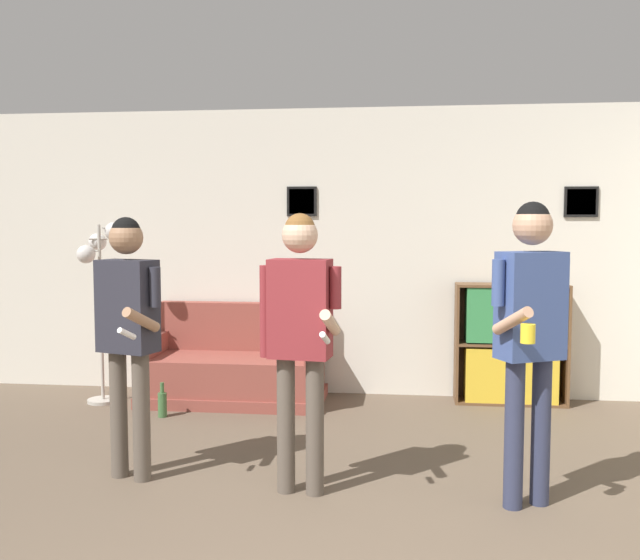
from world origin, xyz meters
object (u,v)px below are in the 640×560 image
Objects in this scene: couch at (235,369)px; bookshelf at (511,344)px; person_player_foreground_center at (300,323)px; bottle_on_floor at (162,404)px; person_player_foreground_left at (128,320)px; floor_lamp at (100,271)px; person_watcher_holding_cup at (531,320)px.

couch is 2.52m from bookshelf.
couch is at bearing 113.16° from person_player_foreground_center.
bookshelf is at bearing 15.52° from bottle_on_floor.
person_player_foreground_center reaches higher than couch.
person_player_foreground_left is at bearing -78.60° from bottle_on_floor.
floor_lamp is at bearing 137.26° from person_player_foreground_center.
floor_lamp is at bearing 149.66° from bottle_on_floor.
floor_lamp is 3.97m from person_watcher_holding_cup.
person_watcher_holding_cup reaches higher than person_player_foreground_center.
bookshelf is at bearing 56.32° from person_player_foreground_center.
floor_lamp is 2.09m from person_player_foreground_left.
person_watcher_holding_cup is at bearing -30.06° from floor_lamp.
person_player_foreground_left reaches higher than bottle_on_floor.
person_player_foreground_left is at bearing -61.55° from floor_lamp.
person_player_foreground_center is at bearing -66.84° from couch.
bottle_on_floor is (0.71, -0.41, -1.09)m from floor_lamp.
person_watcher_holding_cup is at bearing -1.78° from person_player_foreground_center.
person_watcher_holding_cup reaches higher than floor_lamp.
person_player_foreground_center reaches higher than person_player_foreground_left.
person_player_foreground_center is at bearing -5.98° from person_player_foreground_left.
person_watcher_holding_cup is at bearing -3.71° from person_player_foreground_left.
bottle_on_floor is at bearing 132.42° from person_player_foreground_center.
person_player_foreground_center is (-1.57, -2.36, 0.50)m from bookshelf.
bookshelf is at bearing 39.84° from person_player_foreground_left.
couch is at bearing 52.83° from bottle_on_floor.
bookshelf is 3.69× the size of bottle_on_floor.
person_player_foreground_center is at bearing -47.58° from bottle_on_floor.
person_watcher_holding_cup is (2.44, -0.16, 0.06)m from person_player_foreground_left.
bookshelf is 0.65× the size of person_player_foreground_left.
person_watcher_holding_cup is at bearing -29.99° from bottle_on_floor.
couch is 0.81m from bottle_on_floor.
couch is at bearing -175.48° from bookshelf.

